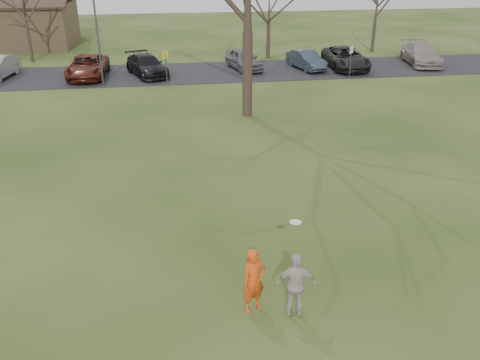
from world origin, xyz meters
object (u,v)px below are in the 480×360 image
object	(u,v)px
car_2	(88,66)
catching_play	(296,285)
car_3	(147,65)
car_4	(244,59)
car_6	(346,58)
car_7	(421,54)
player_defender	(254,281)
lamp_post	(96,20)
car_5	(306,60)

from	to	relation	value
car_2	catching_play	distance (m)	26.31
car_3	catching_play	world-z (taller)	catching_play
catching_play	car_4	bearing A→B (deg)	83.85
catching_play	car_2	bearing A→B (deg)	107.19
car_6	catching_play	size ratio (longest dim) A/B	2.21
car_4	car_7	xyz separation A→B (m)	(13.14, -0.27, 0.03)
car_2	car_4	xyz separation A→B (m)	(10.57, 0.80, -0.01)
player_defender	lamp_post	xyz separation A→B (m)	(-5.72, 22.64, 3.14)
player_defender	car_6	size ratio (longest dim) A/B	0.31
car_3	car_6	xyz separation A→B (m)	(13.95, 0.15, 0.06)
car_2	catching_play	xyz separation A→B (m)	(7.78, -25.14, 0.13)
car_4	lamp_post	xyz separation A→B (m)	(-9.44, -2.95, 3.23)
car_2	lamp_post	distance (m)	4.03
car_2	car_4	size ratio (longest dim) A/B	1.24
catching_play	lamp_post	distance (m)	24.13
car_4	car_6	world-z (taller)	car_6
car_4	car_2	bearing A→B (deg)	172.01
car_3	car_5	xyz separation A→B (m)	(11.12, 0.32, -0.03)
car_3	car_6	bearing A→B (deg)	-19.11
player_defender	catching_play	xyz separation A→B (m)	(0.92, -0.36, 0.05)
car_4	car_7	bearing A→B (deg)	-13.51
car_5	catching_play	distance (m)	26.38
player_defender	car_4	bearing A→B (deg)	58.74
car_7	catching_play	bearing A→B (deg)	-112.20
car_3	catching_play	xyz separation A→B (m)	(3.93, -25.07, 0.17)
car_3	car_7	world-z (taller)	car_7
player_defender	car_4	world-z (taller)	player_defender
car_6	car_2	bearing A→B (deg)	-177.60
car_3	car_5	distance (m)	11.12
lamp_post	car_2	bearing A→B (deg)	117.96
car_6	car_7	distance (m)	5.94
car_5	car_7	distance (m)	8.76
car_5	car_2	bearing A→B (deg)	166.99
car_3	car_4	bearing A→B (deg)	-12.31
car_5	car_4	bearing A→B (deg)	158.81
player_defender	car_6	world-z (taller)	player_defender
car_5	lamp_post	xyz separation A→B (m)	(-13.83, -2.39, 3.29)
car_7	lamp_post	distance (m)	22.96
car_7	player_defender	bearing A→B (deg)	-114.03
car_3	car_6	size ratio (longest dim) A/B	0.87
player_defender	car_5	size ratio (longest dim) A/B	0.43
player_defender	lamp_post	size ratio (longest dim) A/B	0.26
player_defender	car_2	distance (m)	25.71
car_3	car_7	size ratio (longest dim) A/B	0.91
car_5	car_6	distance (m)	2.84
player_defender	car_7	bearing A→B (deg)	33.34
car_2	car_3	bearing A→B (deg)	0.41
car_3	car_4	distance (m)	6.78
lamp_post	player_defender	bearing A→B (deg)	-75.83
car_3	car_5	bearing A→B (deg)	-18.08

